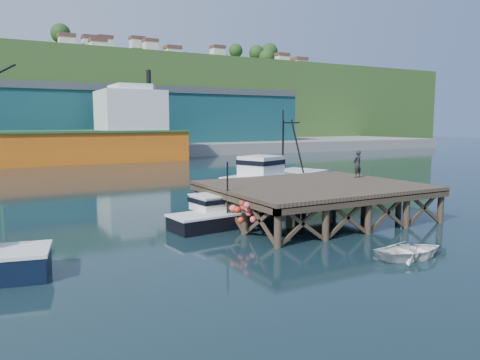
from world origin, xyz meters
TOP-DOWN VIEW (x-y plane):
  - ground at (0.00, 0.00)m, footprint 300.00×300.00m
  - wharf at (5.50, -0.19)m, footprint 12.00×10.00m
  - far_quay at (0.00, 70.00)m, footprint 160.00×40.00m
  - warehouse_mid at (0.00, 65.00)m, footprint 28.00×16.00m
  - warehouse_right at (30.00, 65.00)m, footprint 30.00×16.00m
  - cargo_ship at (-8.46, 48.00)m, footprint 55.50×10.00m
  - hillside at (0.00, 100.00)m, footprint 220.00×50.00m
  - boat_black at (-0.54, 0.72)m, footprint 6.19×5.17m
  - trawler at (8.49, 8.76)m, footprint 10.79×7.10m
  - dinghy at (3.91, -8.89)m, footprint 3.53×2.75m
  - dockworker at (10.04, 1.07)m, footprint 0.72×0.52m

SIDE VIEW (x-z plane):
  - ground at x=0.00m, z-range 0.00..0.00m
  - dinghy at x=3.91m, z-range 0.00..0.67m
  - boat_black at x=-0.54m, z-range -1.17..2.54m
  - far_quay at x=0.00m, z-range 0.00..2.00m
  - trawler at x=8.49m, z-range -2.00..4.80m
  - wharf at x=5.50m, z-range 0.63..3.25m
  - dockworker at x=10.04m, z-range 2.12..3.95m
  - cargo_ship at x=-8.46m, z-range -3.56..10.19m
  - warehouse_mid at x=0.00m, z-range 2.00..11.00m
  - warehouse_right at x=30.00m, z-range 2.00..11.00m
  - hillside at x=0.00m, z-range 0.00..22.00m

